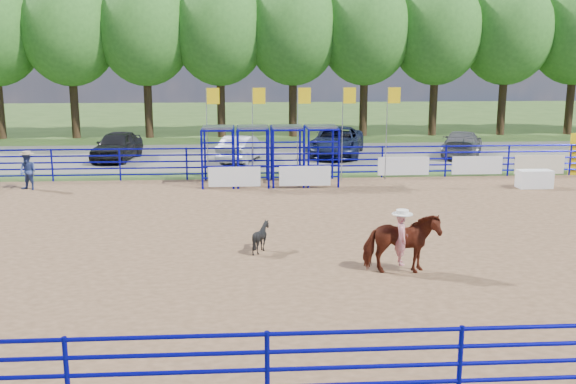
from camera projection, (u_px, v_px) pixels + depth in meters
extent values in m
plane|color=#415E25|center=(353.00, 239.00, 19.91)|extent=(120.00, 120.00, 0.00)
cube|color=#866243|center=(353.00, 238.00, 19.91)|extent=(30.00, 20.00, 0.02)
cube|color=slate|center=(304.00, 155.00, 36.50)|extent=(40.00, 10.00, 0.01)
cube|color=white|center=(534.00, 179.00, 27.43)|extent=(1.44, 0.69, 0.77)
imported|color=#5C2112|center=(401.00, 243.00, 16.54)|extent=(1.95, 0.96, 1.62)
imported|color=#A91832|center=(402.00, 213.00, 16.37)|extent=(0.35, 0.51, 1.35)
cylinder|color=white|center=(403.00, 186.00, 16.22)|extent=(0.54, 0.54, 0.12)
imported|color=black|center=(261.00, 237.00, 18.45)|extent=(0.99, 0.94, 0.87)
imported|color=navy|center=(28.00, 172.00, 26.92)|extent=(0.93, 0.83, 1.57)
cylinder|color=tan|center=(26.00, 153.00, 26.76)|extent=(0.56, 0.56, 0.11)
imported|color=black|center=(117.00, 146.00, 34.79)|extent=(2.43, 4.80, 1.57)
imported|color=gray|center=(242.00, 148.00, 34.40)|extent=(2.72, 4.50, 1.40)
imported|color=#151B35|center=(337.00, 141.00, 36.27)|extent=(4.00, 6.29, 1.62)
imported|color=#57575A|center=(462.00, 144.00, 36.07)|extent=(3.77, 5.32, 1.43)
cube|color=white|center=(234.00, 177.00, 27.14)|extent=(2.20, 0.04, 0.85)
cube|color=white|center=(305.00, 176.00, 27.33)|extent=(2.20, 0.04, 0.85)
cube|color=white|center=(403.00, 166.00, 29.77)|extent=(2.40, 0.04, 0.85)
cube|color=white|center=(477.00, 165.00, 29.99)|extent=(2.40, 0.04, 0.85)
cube|color=beige|center=(539.00, 165.00, 30.18)|extent=(2.40, 0.04, 0.90)
cylinder|color=#3F2B19|center=(74.00, 103.00, 43.83)|extent=(0.56, 0.56, 4.80)
ellipsoid|color=#2D6320|center=(69.00, 25.00, 42.76)|extent=(6.40, 6.40, 7.36)
cylinder|color=#3F2B19|center=(148.00, 103.00, 44.15)|extent=(0.56, 0.56, 4.80)
ellipsoid|color=#2D6320|center=(145.00, 26.00, 43.08)|extent=(6.40, 6.40, 7.36)
cylinder|color=#3F2B19|center=(221.00, 102.00, 44.47)|extent=(0.56, 0.56, 4.80)
ellipsoid|color=#2D6320|center=(219.00, 26.00, 43.39)|extent=(6.40, 6.40, 7.36)
cylinder|color=#3F2B19|center=(293.00, 102.00, 44.79)|extent=(0.56, 0.56, 4.80)
ellipsoid|color=#2D6320|center=(293.00, 26.00, 43.71)|extent=(6.40, 6.40, 7.36)
cylinder|color=#3F2B19|center=(364.00, 102.00, 45.10)|extent=(0.56, 0.56, 4.80)
ellipsoid|color=#2D6320|center=(365.00, 26.00, 44.03)|extent=(6.40, 6.40, 7.36)
cylinder|color=#3F2B19|center=(433.00, 101.00, 45.42)|extent=(0.56, 0.56, 4.80)
ellipsoid|color=#2D6320|center=(437.00, 26.00, 44.35)|extent=(6.40, 6.40, 7.36)
cylinder|color=#3F2B19|center=(502.00, 101.00, 45.74)|extent=(0.56, 0.56, 4.80)
ellipsoid|color=#2D6320|center=(507.00, 27.00, 44.67)|extent=(6.40, 6.40, 7.36)
cylinder|color=#3F2B19|center=(570.00, 101.00, 46.06)|extent=(0.56, 0.56, 4.80)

